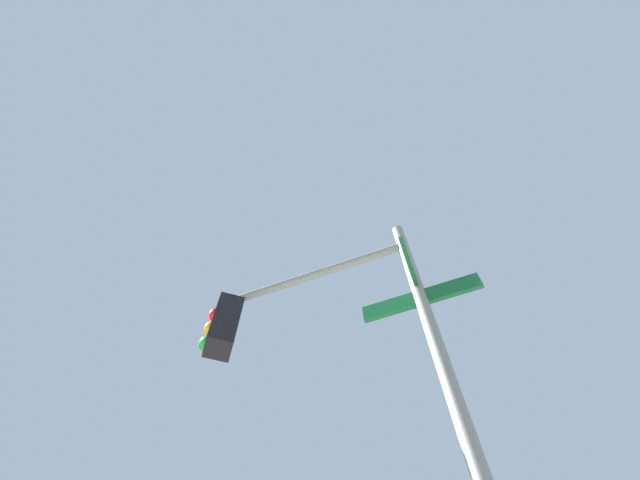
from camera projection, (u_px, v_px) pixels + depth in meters
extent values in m
cylinder|color=slate|center=(469.00, 439.00, 2.84)|extent=(0.12, 0.12, 5.85)
cylinder|color=slate|center=(315.00, 275.00, 5.25)|extent=(1.36, 1.72, 0.09)
cube|color=black|center=(225.00, 325.00, 5.03)|extent=(0.28, 0.28, 0.80)
sphere|color=red|center=(217.00, 315.00, 5.27)|extent=(0.18, 0.18, 0.18)
sphere|color=orange|center=(212.00, 329.00, 5.05)|extent=(0.18, 0.18, 0.18)
sphere|color=green|center=(207.00, 344.00, 4.83)|extent=(0.18, 0.18, 0.18)
cube|color=#0F5128|center=(421.00, 298.00, 4.19)|extent=(0.70, 0.90, 0.20)
cube|color=#0F5128|center=(416.00, 285.00, 4.39)|extent=(0.82, 0.64, 0.20)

